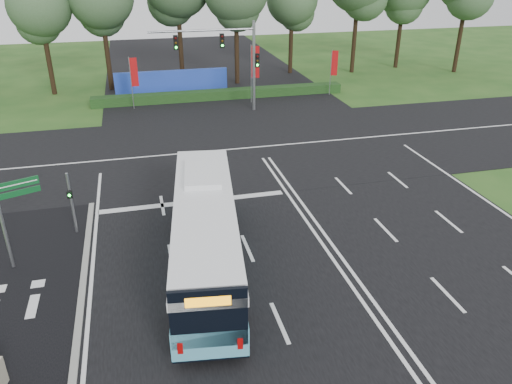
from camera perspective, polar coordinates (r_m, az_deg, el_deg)
The scene contains 14 objects.
ground at distance 22.76m, azimuth 7.17°, elevation -5.41°, with size 120.00×120.00×0.00m, color #254F1A.
road_main at distance 22.75m, azimuth 7.17°, elevation -5.36°, with size 20.00×120.00×0.04m, color black.
road_cross at distance 33.09m, azimuth -0.10°, elevation 5.11°, with size 120.00×14.00×0.05m, color black.
bike_path at distance 19.73m, azimuth -26.60°, elevation -13.76°, with size 5.00×18.00×0.06m, color black.
kerb_strip at distance 19.23m, azimuth -19.51°, elevation -13.27°, with size 0.25×18.00×0.12m, color gray.
city_bus at distance 19.96m, azimuth -5.80°, elevation -4.64°, with size 3.84×11.60×3.27m.
pedestrian_signal at distance 23.75m, azimuth -20.35°, elevation -1.03°, with size 0.25×0.40×3.00m.
street_sign at distance 21.75m, azimuth -26.40°, elevation -1.55°, with size 1.59×0.69×4.34m.
banner_flag_left at distance 42.14m, azimuth -13.83°, elevation 12.83°, with size 0.63×0.12×4.25m.
banner_flag_mid at distance 42.74m, azimuth -0.21°, elevation 14.24°, with size 0.69×0.28×4.86m.
banner_flag_right at distance 45.84m, azimuth 8.86°, elevation 14.09°, with size 0.57×0.22×4.02m.
traffic_light_gantry at distance 39.93m, azimuth -2.84°, elevation 15.59°, with size 8.41×0.28×7.00m.
hedge at distance 44.66m, azimuth -4.01°, elevation 11.05°, with size 22.00×1.20×0.80m, color #153312.
blue_hoarding at distance 46.42m, azimuth -9.58°, elevation 12.22°, with size 10.00×0.30×2.20m, color #2242B9.
Camera 1 is at (-7.39, -18.06, 11.71)m, focal length 35.00 mm.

